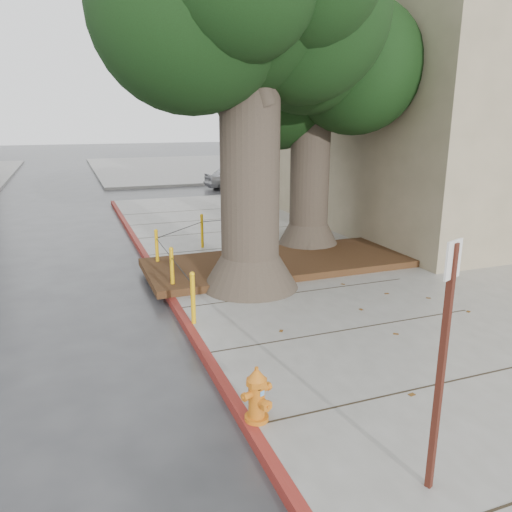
# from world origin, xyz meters

# --- Properties ---
(ground) EXTENTS (140.00, 140.00, 0.00)m
(ground) POSITION_xyz_m (0.00, 0.00, 0.00)
(ground) COLOR #28282B
(ground) RESTS_ON ground
(sidewalk_main) EXTENTS (16.00, 26.00, 0.15)m
(sidewalk_main) POSITION_xyz_m (6.00, 2.50, 0.07)
(sidewalk_main) COLOR slate
(sidewalk_main) RESTS_ON ground
(sidewalk_far) EXTENTS (16.00, 20.00, 0.15)m
(sidewalk_far) POSITION_xyz_m (6.00, 30.00, 0.07)
(sidewalk_far) COLOR slate
(sidewalk_far) RESTS_ON ground
(curb_red) EXTENTS (0.14, 26.00, 0.16)m
(curb_red) POSITION_xyz_m (-2.00, 2.50, 0.07)
(curb_red) COLOR maroon
(curb_red) RESTS_ON ground
(planter_bed) EXTENTS (6.40, 2.60, 0.16)m
(planter_bed) POSITION_xyz_m (0.90, 3.90, 0.23)
(planter_bed) COLOR black
(planter_bed) RESTS_ON sidewalk_main
(building_corner) EXTENTS (12.00, 13.00, 10.00)m
(building_corner) POSITION_xyz_m (10.00, 8.50, 5.00)
(building_corner) COLOR gray
(building_corner) RESTS_ON ground
(building_side_white) EXTENTS (10.00, 10.00, 9.00)m
(building_side_white) POSITION_xyz_m (16.00, 26.00, 4.50)
(building_side_white) COLOR silver
(building_side_white) RESTS_ON ground
(building_side_grey) EXTENTS (12.00, 14.00, 12.00)m
(building_side_grey) POSITION_xyz_m (22.00, 32.00, 6.00)
(building_side_grey) COLOR slate
(building_side_grey) RESTS_ON ground
(tree_near) EXTENTS (4.50, 3.80, 7.68)m
(tree_near) POSITION_xyz_m (0.03, 2.82, 5.39)
(tree_near) COLOR #4C3F33
(tree_near) RESTS_ON sidewalk_main
(tree_far) EXTENTS (4.50, 3.80, 7.17)m
(tree_far) POSITION_xyz_m (2.64, 5.32, 5.02)
(tree_far) COLOR #4C3F33
(tree_far) RESTS_ON sidewalk_main
(bollard_ring) EXTENTS (3.79, 5.39, 0.95)m
(bollard_ring) POSITION_xyz_m (-0.87, 4.38, 0.66)
(bollard_ring) COLOR #E1A50C
(bollard_ring) RESTS_ON sidewalk_main
(fire_hydrant) EXTENTS (0.37, 0.37, 0.69)m
(fire_hydrant) POSITION_xyz_m (-1.90, -1.91, 0.49)
(fire_hydrant) COLOR orange
(fire_hydrant) RESTS_ON sidewalk_main
(signpost) EXTENTS (0.24, 0.11, 2.48)m
(signpost) POSITION_xyz_m (-0.72, -3.54, 1.55)
(signpost) COLOR #471911
(signpost) RESTS_ON sidewalk_main
(car_silver) EXTENTS (3.46, 1.55, 1.16)m
(car_silver) POSITION_xyz_m (4.67, 18.47, 0.58)
(car_silver) COLOR #AAAAAF
(car_silver) RESTS_ON ground
(car_red) EXTENTS (3.90, 1.63, 1.25)m
(car_red) POSITION_xyz_m (12.73, 18.26, 0.63)
(car_red) COLOR maroon
(car_red) RESTS_ON ground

